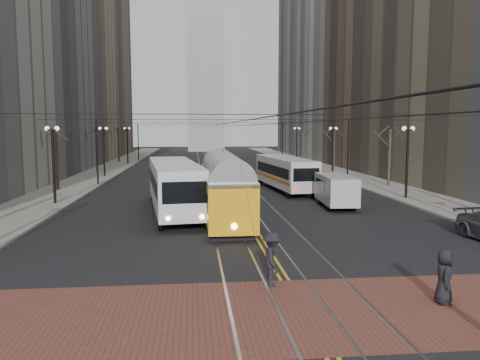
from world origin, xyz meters
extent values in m
plane|color=black|center=(0.00, 0.00, 0.00)|extent=(260.00, 260.00, 0.00)
cube|color=gray|center=(-15.00, 45.00, 0.07)|extent=(5.00, 140.00, 0.15)
cube|color=gray|center=(15.00, 45.00, 0.07)|extent=(5.00, 140.00, 0.15)
cube|color=brown|center=(0.00, -4.00, 0.01)|extent=(25.00, 6.00, 0.01)
cube|color=gray|center=(0.00, 45.00, 0.00)|extent=(4.80, 130.00, 0.02)
cube|color=gold|center=(0.00, 45.00, 0.01)|extent=(0.42, 130.00, 0.01)
cube|color=slate|center=(-25.50, 46.00, 17.00)|extent=(16.00, 20.00, 34.00)
cube|color=#84765B|center=(-27.50, 66.00, 26.00)|extent=(20.00, 20.00, 52.00)
cube|color=brown|center=(-25.50, 86.00, 20.00)|extent=(16.00, 20.00, 40.00)
cube|color=brown|center=(25.50, 46.00, 17.00)|extent=(16.00, 20.00, 34.00)
cube|color=#A7A69D|center=(27.50, 66.00, 26.00)|extent=(20.00, 20.00, 52.00)
cube|color=slate|center=(25.50, 86.00, 20.00)|extent=(16.00, 20.00, 40.00)
cube|color=#B2AFA5|center=(0.00, 102.00, 28.00)|extent=(9.00, 9.00, 56.00)
cylinder|color=black|center=(-13.70, 18.00, 2.80)|extent=(0.20, 0.20, 5.60)
cylinder|color=black|center=(-13.70, 38.00, 2.80)|extent=(0.20, 0.20, 5.60)
cylinder|color=black|center=(-13.70, 58.00, 2.80)|extent=(0.20, 0.20, 5.60)
cylinder|color=black|center=(13.70, 18.00, 2.80)|extent=(0.20, 0.20, 5.60)
cylinder|color=black|center=(13.70, 38.00, 2.80)|extent=(0.20, 0.20, 5.60)
cylinder|color=black|center=(13.70, 58.00, 2.80)|extent=(0.20, 0.20, 5.60)
cylinder|color=#382D23|center=(-15.70, 26.00, 2.80)|extent=(0.28, 0.28, 5.60)
cylinder|color=#382D23|center=(-15.70, 44.00, 2.80)|extent=(0.28, 0.28, 5.60)
cylinder|color=#382D23|center=(-15.70, 62.00, 2.80)|extent=(0.28, 0.28, 5.60)
cylinder|color=#382D23|center=(15.70, 26.00, 2.80)|extent=(0.28, 0.28, 5.60)
cylinder|color=#382D23|center=(15.70, 44.00, 2.80)|extent=(0.28, 0.28, 5.60)
cylinder|color=#382D23|center=(15.70, 62.00, 2.80)|extent=(0.28, 0.28, 5.60)
cylinder|color=black|center=(-1.50, 45.00, 6.00)|extent=(0.03, 120.00, 0.03)
cylinder|color=black|center=(1.50, 45.00, 6.00)|extent=(0.03, 120.00, 0.03)
cylinder|color=black|center=(-12.90, 30.00, 3.30)|extent=(0.16, 0.16, 6.60)
cylinder|color=black|center=(-12.90, 66.00, 3.30)|extent=(0.16, 0.16, 6.60)
cylinder|color=black|center=(12.90, 30.00, 3.30)|extent=(0.16, 0.16, 6.60)
cylinder|color=black|center=(12.90, 66.00, 3.30)|extent=(0.16, 0.16, 6.60)
cube|color=white|center=(-4.67, 13.97, 1.71)|extent=(4.46, 13.89, 3.41)
cube|color=#FDB116|center=(-1.41, 11.61, 1.61)|extent=(2.55, 13.70, 3.23)
cube|color=silver|center=(5.00, 24.24, 1.52)|extent=(3.69, 11.88, 3.05)
cube|color=#BCBCBC|center=(6.87, 14.75, 1.17)|extent=(2.34, 5.41, 2.34)
imported|color=#383A3F|center=(9.12, 29.96, 0.82)|extent=(2.51, 5.02, 1.64)
imported|color=#93949A|center=(8.71, 44.55, 0.80)|extent=(2.15, 5.00, 1.60)
imported|color=black|center=(4.70, -3.80, 0.91)|extent=(0.85, 1.02, 1.79)
imported|color=black|center=(-0.58, -1.50, 1.00)|extent=(0.73, 1.28, 1.97)
camera|label=1|loc=(-3.42, -17.82, 5.71)|focal=35.00mm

